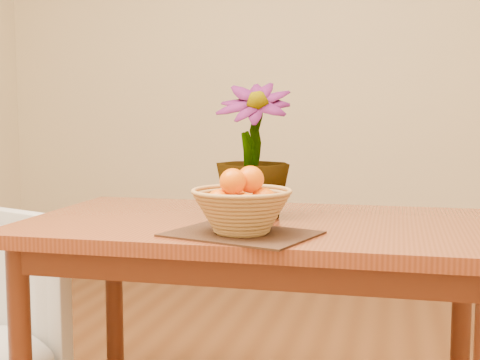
# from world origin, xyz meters

# --- Properties ---
(wall_back) EXTENTS (4.00, 0.02, 2.70)m
(wall_back) POSITION_xyz_m (0.00, 2.25, 1.35)
(wall_back) COLOR beige
(wall_back) RESTS_ON floor
(table) EXTENTS (1.40, 0.80, 0.75)m
(table) POSITION_xyz_m (0.00, 0.30, 0.66)
(table) COLOR brown
(table) RESTS_ON floor
(placemat) EXTENTS (0.44, 0.38, 0.01)m
(placemat) POSITION_xyz_m (0.00, 0.06, 0.75)
(placemat) COLOR #3A2315
(placemat) RESTS_ON table
(wicker_basket) EXTENTS (0.27, 0.27, 0.11)m
(wicker_basket) POSITION_xyz_m (0.00, 0.06, 0.81)
(wicker_basket) COLOR #A97D46
(wicker_basket) RESTS_ON placemat
(orange_pile) EXTENTS (0.18, 0.17, 0.13)m
(orange_pile) POSITION_xyz_m (0.00, 0.06, 0.85)
(orange_pile) COLOR #F36403
(orange_pile) RESTS_ON wicker_basket
(potted_plant) EXTENTS (0.25, 0.25, 0.42)m
(potted_plant) POSITION_xyz_m (-0.03, 0.35, 0.96)
(potted_plant) COLOR #194614
(potted_plant) RESTS_ON table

